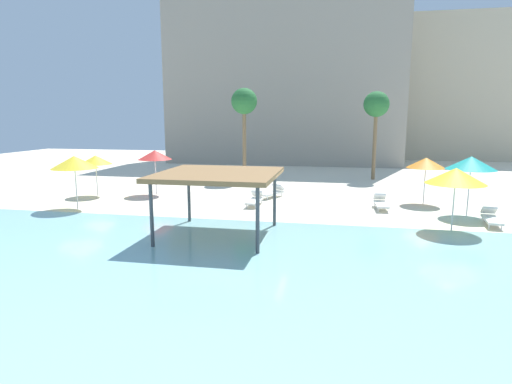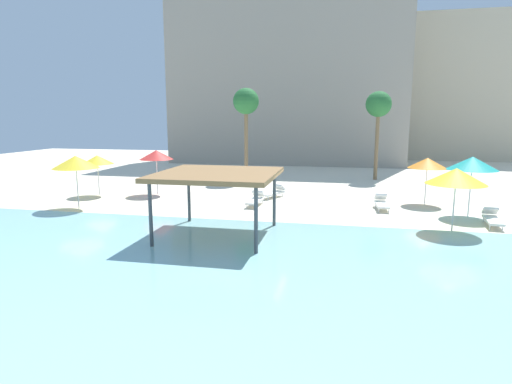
{
  "view_description": "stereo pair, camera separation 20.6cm",
  "coord_description": "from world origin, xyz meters",
  "px_view_note": "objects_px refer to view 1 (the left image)",
  "views": [
    {
      "loc": [
        3.31,
        -16.88,
        4.72
      ],
      "look_at": [
        -0.39,
        2.0,
        1.3
      ],
      "focal_mm": 29.66,
      "sensor_mm": 36.0,
      "label": 1
    },
    {
      "loc": [
        3.51,
        -16.84,
        4.72
      ],
      "look_at": [
        -0.39,
        2.0,
        1.3
      ],
      "focal_mm": 29.66,
      "sensor_mm": 36.0,
      "label": 2
    }
  ],
  "objects_px": {
    "beach_umbrella_teal_4": "(471,163)",
    "beach_umbrella_yellow_5": "(456,176)",
    "beach_umbrella_yellow_0": "(96,160)",
    "palm_tree_1": "(244,104)",
    "shade_pavilion": "(218,176)",
    "lounge_chair_1": "(491,217)",
    "beach_umbrella_red_6": "(155,155)",
    "lounge_chair_0": "(381,202)",
    "lounge_chair_2": "(273,192)",
    "lounge_chair_3": "(255,199)",
    "beach_umbrella_yellow_2": "(74,162)",
    "palm_tree_0": "(376,106)",
    "beach_umbrella_orange_3": "(426,163)"
  },
  "relations": [
    {
      "from": "beach_umbrella_yellow_0",
      "to": "palm_tree_1",
      "type": "height_order",
      "value": "palm_tree_1"
    },
    {
      "from": "lounge_chair_3",
      "to": "shade_pavilion",
      "type": "bearing_deg",
      "value": 0.64
    },
    {
      "from": "lounge_chair_3",
      "to": "beach_umbrella_yellow_5",
      "type": "bearing_deg",
      "value": 71.54
    },
    {
      "from": "beach_umbrella_yellow_2",
      "to": "lounge_chair_2",
      "type": "height_order",
      "value": "beach_umbrella_yellow_2"
    },
    {
      "from": "beach_umbrella_teal_4",
      "to": "beach_umbrella_yellow_5",
      "type": "relative_size",
      "value": 1.08
    },
    {
      "from": "shade_pavilion",
      "to": "beach_umbrella_yellow_5",
      "type": "xyz_separation_m",
      "value": [
        9.37,
        2.6,
        -0.1
      ]
    },
    {
      "from": "lounge_chair_2",
      "to": "palm_tree_1",
      "type": "distance_m",
      "value": 8.85
    },
    {
      "from": "lounge_chair_3",
      "to": "lounge_chair_2",
      "type": "bearing_deg",
      "value": 169.1
    },
    {
      "from": "beach_umbrella_red_6",
      "to": "lounge_chair_0",
      "type": "height_order",
      "value": "beach_umbrella_red_6"
    },
    {
      "from": "lounge_chair_0",
      "to": "beach_umbrella_yellow_0",
      "type": "bearing_deg",
      "value": -94.04
    },
    {
      "from": "beach_umbrella_orange_3",
      "to": "beach_umbrella_teal_4",
      "type": "bearing_deg",
      "value": -59.23
    },
    {
      "from": "beach_umbrella_red_6",
      "to": "palm_tree_0",
      "type": "bearing_deg",
      "value": 33.99
    },
    {
      "from": "lounge_chair_3",
      "to": "palm_tree_0",
      "type": "bearing_deg",
      "value": 150.94
    },
    {
      "from": "lounge_chair_2",
      "to": "beach_umbrella_yellow_0",
      "type": "bearing_deg",
      "value": -55.67
    },
    {
      "from": "palm_tree_1",
      "to": "shade_pavilion",
      "type": "bearing_deg",
      "value": -81.27
    },
    {
      "from": "beach_umbrella_yellow_0",
      "to": "lounge_chair_1",
      "type": "bearing_deg",
      "value": -8.31
    },
    {
      "from": "beach_umbrella_red_6",
      "to": "palm_tree_1",
      "type": "height_order",
      "value": "palm_tree_1"
    },
    {
      "from": "shade_pavilion",
      "to": "beach_umbrella_red_6",
      "type": "bearing_deg",
      "value": 127.89
    },
    {
      "from": "beach_umbrella_yellow_5",
      "to": "palm_tree_0",
      "type": "relative_size",
      "value": 0.4
    },
    {
      "from": "beach_umbrella_yellow_5",
      "to": "lounge_chair_3",
      "type": "height_order",
      "value": "beach_umbrella_yellow_5"
    },
    {
      "from": "lounge_chair_0",
      "to": "palm_tree_0",
      "type": "height_order",
      "value": "palm_tree_0"
    },
    {
      "from": "beach_umbrella_yellow_0",
      "to": "palm_tree_0",
      "type": "height_order",
      "value": "palm_tree_0"
    },
    {
      "from": "beach_umbrella_orange_3",
      "to": "palm_tree_0",
      "type": "distance_m",
      "value": 9.77
    },
    {
      "from": "beach_umbrella_yellow_5",
      "to": "palm_tree_0",
      "type": "bearing_deg",
      "value": 98.15
    },
    {
      "from": "beach_umbrella_yellow_0",
      "to": "lounge_chair_2",
      "type": "bearing_deg",
      "value": 7.97
    },
    {
      "from": "beach_umbrella_yellow_0",
      "to": "beach_umbrella_yellow_2",
      "type": "bearing_deg",
      "value": -73.53
    },
    {
      "from": "beach_umbrella_orange_3",
      "to": "beach_umbrella_yellow_5",
      "type": "relative_size",
      "value": 0.96
    },
    {
      "from": "shade_pavilion",
      "to": "beach_umbrella_yellow_2",
      "type": "height_order",
      "value": "beach_umbrella_yellow_2"
    },
    {
      "from": "beach_umbrella_yellow_2",
      "to": "lounge_chair_0",
      "type": "height_order",
      "value": "beach_umbrella_yellow_2"
    },
    {
      "from": "lounge_chair_0",
      "to": "lounge_chair_2",
      "type": "relative_size",
      "value": 0.98
    },
    {
      "from": "beach_umbrella_red_6",
      "to": "lounge_chair_1",
      "type": "relative_size",
      "value": 1.4
    },
    {
      "from": "beach_umbrella_teal_4",
      "to": "lounge_chair_3",
      "type": "relative_size",
      "value": 1.5
    },
    {
      "from": "lounge_chair_1",
      "to": "lounge_chair_3",
      "type": "xyz_separation_m",
      "value": [
        -11.11,
        2.12,
        0.0
      ]
    },
    {
      "from": "palm_tree_1",
      "to": "lounge_chair_1",
      "type": "bearing_deg",
      "value": -38.53
    },
    {
      "from": "beach_umbrella_orange_3",
      "to": "lounge_chair_1",
      "type": "xyz_separation_m",
      "value": [
        2.06,
        -4.34,
        -1.93
      ]
    },
    {
      "from": "beach_umbrella_yellow_2",
      "to": "beach_umbrella_orange_3",
      "type": "distance_m",
      "value": 18.6
    },
    {
      "from": "beach_umbrella_red_6",
      "to": "lounge_chair_0",
      "type": "relative_size",
      "value": 1.42
    },
    {
      "from": "beach_umbrella_yellow_2",
      "to": "palm_tree_0",
      "type": "bearing_deg",
      "value": 41.2
    },
    {
      "from": "beach_umbrella_teal_4",
      "to": "palm_tree_1",
      "type": "height_order",
      "value": "palm_tree_1"
    },
    {
      "from": "beach_umbrella_orange_3",
      "to": "lounge_chair_2",
      "type": "xyz_separation_m",
      "value": [
        -8.45,
        0.22,
        -1.93
      ]
    },
    {
      "from": "beach_umbrella_yellow_5",
      "to": "beach_umbrella_red_6",
      "type": "relative_size",
      "value": 0.98
    },
    {
      "from": "beach_umbrella_red_6",
      "to": "palm_tree_1",
      "type": "relative_size",
      "value": 0.4
    },
    {
      "from": "shade_pavilion",
      "to": "palm_tree_0",
      "type": "bearing_deg",
      "value": 67.35
    },
    {
      "from": "beach_umbrella_yellow_2",
      "to": "beach_umbrella_red_6",
      "type": "distance_m",
      "value": 5.23
    },
    {
      "from": "lounge_chair_2",
      "to": "palm_tree_0",
      "type": "xyz_separation_m",
      "value": [
        6.4,
        8.77,
        5.16
      ]
    },
    {
      "from": "beach_umbrella_teal_4",
      "to": "shade_pavilion",
      "type": "bearing_deg",
      "value": -151.78
    },
    {
      "from": "beach_umbrella_yellow_5",
      "to": "lounge_chair_1",
      "type": "height_order",
      "value": "beach_umbrella_yellow_5"
    },
    {
      "from": "beach_umbrella_orange_3",
      "to": "palm_tree_0",
      "type": "height_order",
      "value": "palm_tree_0"
    },
    {
      "from": "beach_umbrella_teal_4",
      "to": "palm_tree_0",
      "type": "relative_size",
      "value": 0.44
    },
    {
      "from": "lounge_chair_1",
      "to": "beach_umbrella_yellow_0",
      "type": "bearing_deg",
      "value": -91.67
    }
  ]
}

